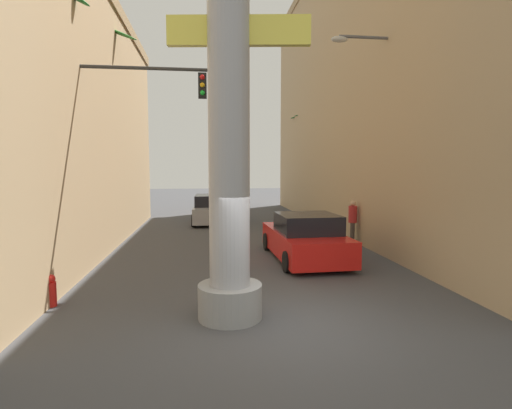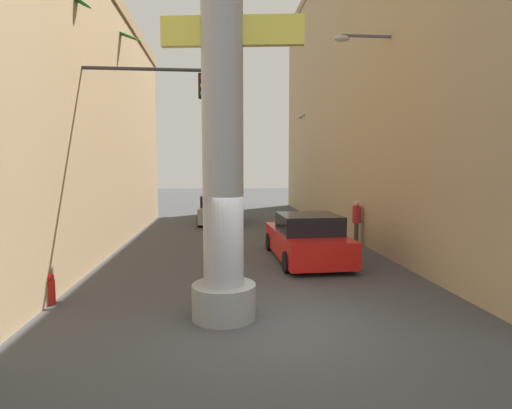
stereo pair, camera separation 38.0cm
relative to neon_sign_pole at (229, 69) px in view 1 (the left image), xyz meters
The scene contains 13 objects.
ground_plane 10.74m from the neon_sign_pole, 83.85° to the left, with size 83.81×83.81×0.00m, color #424244.
building_right 15.22m from the neon_sign_pole, 48.55° to the left, with size 8.90×26.46×14.24m.
neon_sign_pole is the anchor object (origin of this frame).
street_lamp 7.98m from the neon_sign_pole, 40.32° to the left, with size 2.95×0.28×7.53m.
traffic_light_mast 5.08m from the neon_sign_pole, 127.88° to the left, with size 4.73×0.32×5.98m.
car_lead 7.08m from the neon_sign_pole, 60.24° to the left, with size 2.28×4.70×1.56m.
car_far 14.96m from the neon_sign_pole, 90.59° to the left, with size 2.15×4.50×1.56m.
palm_tree_far_right 20.09m from the neon_sign_pole, 70.29° to the left, with size 2.90×2.83×6.98m.
palm_tree_far_left 18.57m from the neon_sign_pole, 106.09° to the left, with size 2.53×2.39×9.33m.
palm_tree_near_left 6.01m from the neon_sign_pole, 144.36° to the left, with size 2.70×2.55×8.15m.
palm_tree_mid_left 10.00m from the neon_sign_pole, 119.16° to the left, with size 3.13×3.22×8.76m.
pedestrian_mid_right 9.90m from the neon_sign_pole, 53.77° to the left, with size 0.39×0.39×1.76m.
fire_hydrant 6.16m from the neon_sign_pole, 163.27° to the left, with size 0.22×0.22×0.72m.
Camera 1 is at (-1.49, -7.40, 3.07)m, focal length 28.00 mm.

